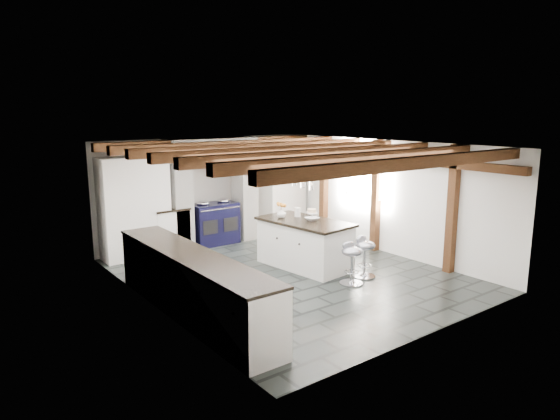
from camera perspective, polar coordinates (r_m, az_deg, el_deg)
ground at (r=8.96m, az=1.03°, el=-7.40°), size 6.00×6.00×0.00m
room_shell at (r=9.50m, az=-7.12°, el=0.25°), size 6.00×6.03×6.00m
range_cooker at (r=10.99m, az=-7.57°, el=-1.44°), size 1.00×0.63×0.99m
kitchen_island at (r=9.29m, az=2.81°, el=-3.79°), size 1.13×1.88×1.18m
bar_stool_near at (r=8.83m, az=9.61°, el=-4.74°), size 0.40×0.40×0.74m
bar_stool_far at (r=8.45m, az=8.18°, el=-5.47°), size 0.41×0.41×0.73m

